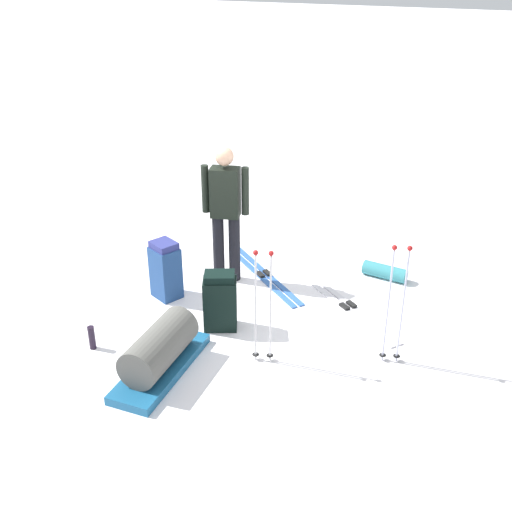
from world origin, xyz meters
name	(u,v)px	position (x,y,z in m)	size (l,w,h in m)	color
ground_plane	(256,310)	(0.00, 0.00, 0.00)	(80.00, 80.00, 0.00)	white
skier_standing	(226,208)	(0.63, -0.57, 0.95)	(0.56, 0.29, 1.70)	black
ski_pair_near	(348,307)	(-0.96, -0.46, 0.01)	(1.47, 1.24, 0.05)	silver
ski_pair_far	(264,275)	(0.23, -0.80, 0.01)	(1.43, 1.23, 0.05)	#2F5CA7
backpack_large_dark	(220,301)	(0.22, 0.47, 0.33)	(0.43, 0.37, 0.67)	black
backpack_bright	(166,270)	(1.10, 0.11, 0.35)	(0.40, 0.38, 0.71)	navy
ski_poles_planted_near	(396,299)	(-1.61, 0.36, 0.72)	(0.20, 0.11, 1.29)	#ABAEC5
ski_poles_planted_far	(263,301)	(-0.43, 0.84, 0.69)	(0.21, 0.11, 1.23)	#B8B9BA
gear_sled	(160,352)	(0.42, 1.40, 0.22)	(0.48, 1.29, 0.49)	#185682
sleeping_mat_rolled	(385,272)	(-1.18, -1.35, 0.09)	(0.18, 0.18, 0.55)	teal
thermos_bottle	(92,338)	(1.27, 1.34, 0.13)	(0.07, 0.07, 0.26)	black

